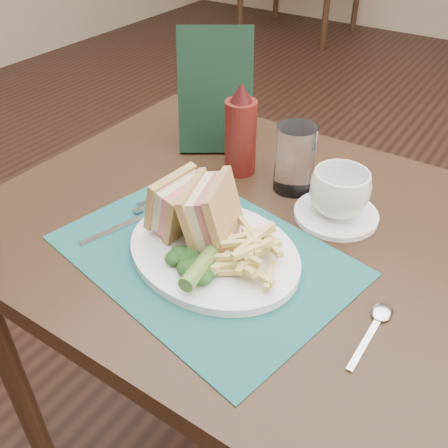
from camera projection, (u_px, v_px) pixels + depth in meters
name	position (u px, v px, depth m)	size (l,w,h in m)	color
floor	(316.00, 324.00, 1.68)	(7.00, 7.00, 0.00)	black
table_main	(238.00, 350.00, 1.12)	(0.90, 0.75, 0.75)	black
placemat	(204.00, 255.00, 0.81)	(0.46, 0.33, 0.00)	#1A5450
plate	(214.00, 252.00, 0.80)	(0.30, 0.24, 0.01)	white
sandwich_half_a	(170.00, 199.00, 0.82)	(0.06, 0.10, 0.09)	tan
sandwich_half_b	(199.00, 209.00, 0.79)	(0.06, 0.11, 0.10)	tan
kale_garnish	(192.00, 262.00, 0.75)	(0.11, 0.08, 0.03)	#173C16
pickle_spear	(205.00, 261.00, 0.74)	(0.02, 0.02, 0.12)	#4F732B
fries_pile	(251.00, 247.00, 0.76)	(0.18, 0.20, 0.05)	#DCC66E
fork	(124.00, 220.00, 0.87)	(0.03, 0.17, 0.01)	silver
spoon	(371.00, 331.00, 0.68)	(0.03, 0.15, 0.01)	silver
saucer	(336.00, 214.00, 0.89)	(0.15, 0.15, 0.01)	white
coffee_cup	(339.00, 193.00, 0.87)	(0.10, 0.10, 0.08)	white
drinking_glass	(295.00, 159.00, 0.93)	(0.08, 0.08, 0.13)	white
ketchup_bottle	(241.00, 129.00, 0.97)	(0.06, 0.06, 0.19)	#57130E
check_presenter	(216.00, 91.00, 1.04)	(0.16, 0.02, 0.26)	black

